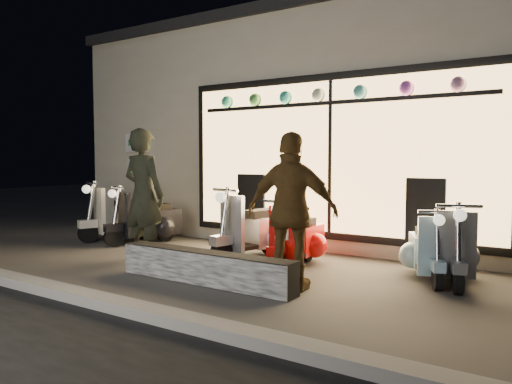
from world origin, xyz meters
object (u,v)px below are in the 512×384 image
scooter_silver (259,230)px  woman (292,211)px  graffiti_barrier (205,267)px  scooter_red (299,239)px  man (144,195)px

scooter_silver → woman: (1.39, -1.42, 0.50)m
graffiti_barrier → scooter_red: 1.67m
man → woman: 2.68m
scooter_red → man: size_ratio=0.66×
man → scooter_red: bearing=-155.2°
woman → graffiti_barrier: bearing=6.4°
scooter_silver → scooter_red: bearing=2.2°
man → scooter_silver: bearing=-139.1°
graffiti_barrier → man: man is taller
graffiti_barrier → scooter_silver: bearing=101.7°
scooter_red → scooter_silver: bearing=167.4°
scooter_red → woman: (0.60, -1.28, 0.54)m
scooter_red → woman: size_ratio=0.71×
scooter_silver → scooter_red: (0.79, -0.15, -0.04)m
man → woman: bearing=173.2°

